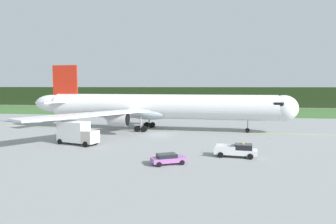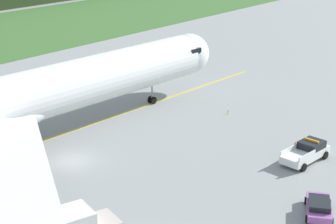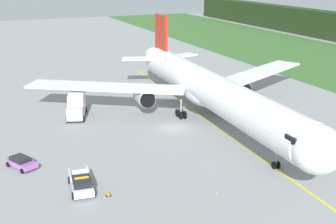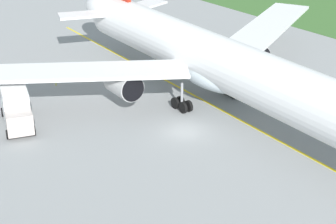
# 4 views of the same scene
# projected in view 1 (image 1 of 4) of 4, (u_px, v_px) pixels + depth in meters

# --- Properties ---
(ground) EXTENTS (320.00, 320.00, 0.00)m
(ground) POSITION_uv_depth(u_px,v_px,m) (158.00, 134.00, 60.53)
(ground) COLOR gray
(grass_verge) EXTENTS (320.00, 41.39, 0.04)m
(grass_verge) POSITION_uv_depth(u_px,v_px,m) (185.00, 111.00, 116.34)
(grass_verge) COLOR #3A632D
(grass_verge) RESTS_ON ground
(distant_tree_line) EXTENTS (288.00, 6.36, 8.83)m
(distant_tree_line) POSITION_uv_depth(u_px,v_px,m) (191.00, 97.00, 142.45)
(distant_tree_line) COLOR #213217
(distant_tree_line) RESTS_ON ground
(taxiway_centerline_main) EXTENTS (76.79, 4.43, 0.01)m
(taxiway_centerline_main) POSITION_uv_depth(u_px,v_px,m) (160.00, 130.00, 66.64)
(taxiway_centerline_main) COLOR yellow
(taxiway_centerline_main) RESTS_ON ground
(airliner) EXTENTS (57.84, 52.39, 14.16)m
(airliner) POSITION_uv_depth(u_px,v_px,m) (157.00, 107.00, 66.38)
(airliner) COLOR silver
(airliner) RESTS_ON ground
(ops_pickup_truck) EXTENTS (5.80, 2.82, 1.94)m
(ops_pickup_truck) POSITION_uv_depth(u_px,v_px,m) (237.00, 150.00, 41.39)
(ops_pickup_truck) COLOR white
(ops_pickup_truck) RESTS_ON ground
(catering_truck) EXTENTS (7.44, 4.46, 3.89)m
(catering_truck) POSITION_uv_depth(u_px,v_px,m) (77.00, 133.00, 50.15)
(catering_truck) COLOR #BCAEA7
(catering_truck) RESTS_ON ground
(staff_car) EXTENTS (4.52, 3.50, 1.30)m
(staff_car) POSITION_uv_depth(u_px,v_px,m) (168.00, 159.00, 37.57)
(staff_car) COLOR #9E5BA4
(staff_car) RESTS_ON ground
(apron_cone) EXTENTS (0.53, 0.53, 0.67)m
(apron_cone) POSITION_uv_depth(u_px,v_px,m) (253.00, 151.00, 43.35)
(apron_cone) COLOR black
(apron_cone) RESTS_ON ground
(taxiway_edge_light_east) EXTENTS (0.12, 0.12, 0.46)m
(taxiway_edge_light_east) POSITION_uv_depth(u_px,v_px,m) (269.00, 140.00, 53.25)
(taxiway_edge_light_east) COLOR yellow
(taxiway_edge_light_east) RESTS_ON ground
(taxiway_edge_light_west) EXTENTS (0.12, 0.12, 0.44)m
(taxiway_edge_light_west) POSITION_uv_depth(u_px,v_px,m) (60.00, 134.00, 59.00)
(taxiway_edge_light_west) COLOR yellow
(taxiway_edge_light_west) RESTS_ON ground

